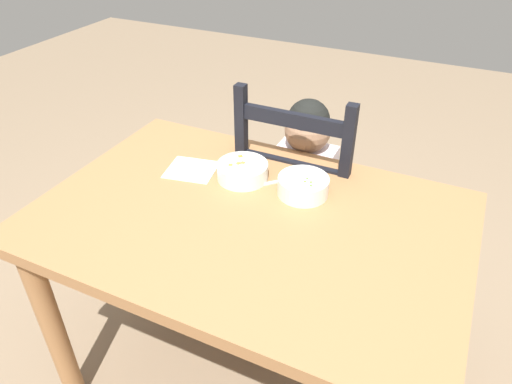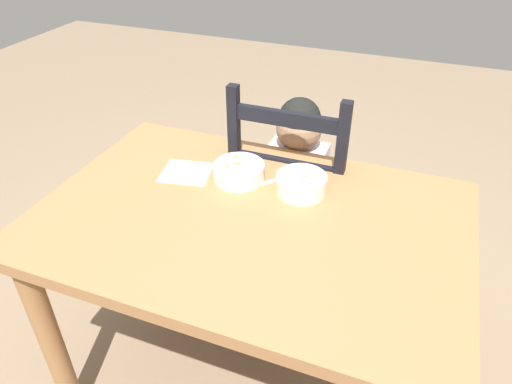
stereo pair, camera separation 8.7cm
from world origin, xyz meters
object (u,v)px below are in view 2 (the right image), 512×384
at_px(child_figure, 294,179).
at_px(bowl_of_carrots, 239,171).
at_px(spoon, 258,184).
at_px(dining_table, 250,246).
at_px(bowl_of_peas, 301,183).
at_px(dining_chair, 292,211).

distance_m(child_figure, bowl_of_carrots, 0.36).
bearing_deg(spoon, child_figure, 83.71).
distance_m(dining_table, bowl_of_peas, 0.25).
bearing_deg(child_figure, dining_table, -89.90).
height_order(bowl_of_carrots, spoon, bowl_of_carrots).
relative_size(dining_table, child_figure, 1.33).
bearing_deg(bowl_of_carrots, dining_chair, 70.22).
height_order(dining_chair, child_figure, dining_chair).
xyz_separation_m(dining_table, child_figure, (-0.00, 0.46, -0.03)).
bearing_deg(bowl_of_carrots, bowl_of_peas, -0.02).
relative_size(dining_table, dining_chair, 1.22).
distance_m(dining_chair, bowl_of_carrots, 0.46).
relative_size(bowl_of_peas, bowl_of_carrots, 0.96).
distance_m(dining_chair, child_figure, 0.15).
distance_m(bowl_of_peas, bowl_of_carrots, 0.21).
height_order(dining_chair, bowl_of_carrots, dining_chair).
distance_m(dining_chair, bowl_of_peas, 0.46).
bearing_deg(child_figure, bowl_of_peas, -70.27).
distance_m(bowl_of_carrots, spoon, 0.08).
height_order(child_figure, bowl_of_peas, child_figure).
bearing_deg(dining_table, dining_chair, 90.05).
distance_m(bowl_of_peas, spoon, 0.14).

